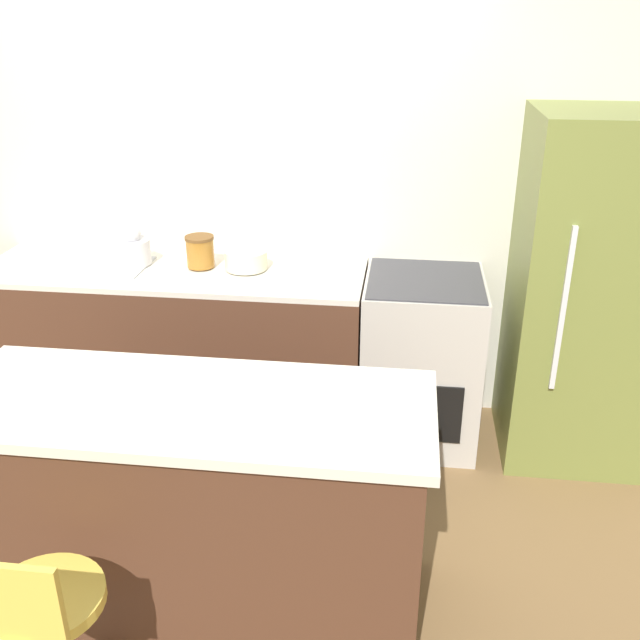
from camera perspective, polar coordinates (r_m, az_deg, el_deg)
The scene contains 10 objects.
ground_plane at distance 3.96m, azimuth -7.89°, elevation -10.49°, with size 14.00×14.00×0.00m, color brown.
wall_back at distance 4.05m, azimuth -6.46°, elevation 10.64°, with size 8.00×0.06×2.60m.
back_counter at distance 4.09m, azimuth -11.28°, elevation -2.06°, with size 2.07×0.64×0.93m.
kitchen_island at distance 2.87m, azimuth -9.90°, elevation -14.26°, with size 1.79×0.69×0.92m.
oven_range at distance 3.90m, azimuth 8.04°, elevation -3.15°, with size 0.62×0.65×0.93m.
refrigerator at distance 3.82m, azimuth 20.86°, elevation 1.98°, with size 0.75×0.70×1.79m.
stool_chair at distance 2.58m, azimuth -20.99°, elevation -22.75°, with size 0.37×0.37×0.83m.
kettle at distance 4.00m, azimuth -14.76°, elevation 5.57°, with size 0.19×0.19×0.22m.
mixing_bowl at distance 3.83m, azimuth -5.93°, elevation 4.84°, with size 0.23×0.23×0.10m.
canister_jar at distance 3.88m, azimuth -9.57°, elevation 5.45°, with size 0.15×0.15×0.17m.
Camera 1 is at (0.93, -3.13, 2.22)m, focal length 40.00 mm.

